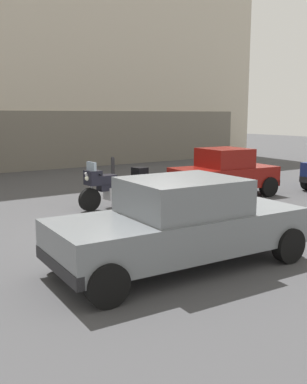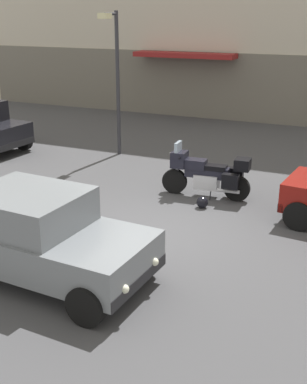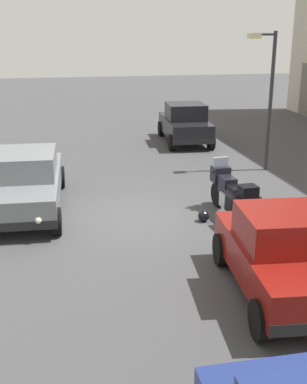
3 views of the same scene
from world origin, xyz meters
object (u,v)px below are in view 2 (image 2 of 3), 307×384
at_px(car_sedan_far, 28,233).
at_px(helmet, 202,202).
at_px(motorcycle, 207,174).
at_px(streetlamp_curbside, 115,69).

bearing_deg(car_sedan_far, helmet, 70.94).
height_order(helmet, car_sedan_far, car_sedan_far).
relative_size(motorcycle, streetlamp_curbside, 0.51).
relative_size(motorcycle, car_sedan_far, 0.49).
bearing_deg(streetlamp_curbside, car_sedan_far, -72.89).
distance_m(helmet, car_sedan_far, 4.67).
distance_m(helmet, streetlamp_curbside, 5.87).
relative_size(helmet, car_sedan_far, 0.06).
xyz_separation_m(motorcycle, streetlamp_curbside, (-3.94, 2.56, 2.12)).
height_order(motorcycle, helmet, motorcycle).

